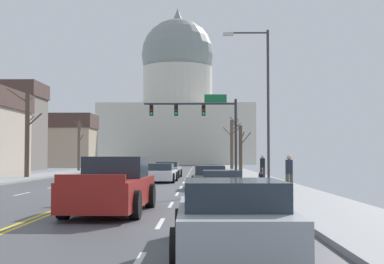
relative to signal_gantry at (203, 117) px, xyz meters
name	(u,v)px	position (x,y,z in m)	size (l,w,h in m)	color
ground	(111,189)	(-4.78, -17.98, -5.02)	(20.00, 180.00, 0.20)	#4A4A4F
signal_gantry	(203,117)	(0.00, 0.00, 0.00)	(7.91, 0.41, 6.80)	#28282D
street_lamp_right	(262,93)	(3.10, -16.74, 0.04)	(2.48, 0.24, 8.37)	#333338
capitol_building	(178,106)	(-4.78, 65.01, 6.95)	(30.48, 19.21, 32.49)	beige
sedan_near_00	(168,170)	(-2.77, -3.14, -4.45)	(2.19, 4.66, 1.23)	#9EA3A8
sedan_near_01	(161,173)	(-2.76, -10.48, -4.48)	(2.08, 4.37, 1.22)	silver
sedan_near_02	(210,178)	(0.27, -17.23, -4.48)	(1.95, 4.37, 1.21)	#6B6056
sedan_near_03	(222,185)	(0.64, -23.40, -4.51)	(1.98, 4.35, 1.13)	silver
pickup_truck_near_04	(112,187)	(-2.95, -29.02, -4.29)	(2.37, 5.68, 1.70)	maroon
sedan_near_05	(232,219)	(0.30, -35.84, -4.43)	(2.17, 4.68, 1.30)	#9EA3A8
sedan_oncoming_00	(136,167)	(-6.76, 9.74, -4.45)	(2.04, 4.61, 1.27)	#6B6056
sedan_oncoming_01	(118,165)	(-10.21, 20.12, -4.50)	(2.05, 4.31, 1.15)	navy
sedan_oncoming_02	(132,164)	(-10.03, 31.63, -4.50)	(2.08, 4.71, 1.15)	#9EA3A8
sedan_oncoming_03	(139,163)	(-9.94, 40.10, -4.47)	(2.20, 4.44, 1.20)	#B71414
flank_building_00	(60,141)	(-20.34, 31.13, -1.16)	(10.06, 6.67, 7.64)	tan
flank_building_02	(2,126)	(-23.68, 17.73, 0.20)	(9.44, 6.60, 10.36)	slate
bare_tree_00	(232,143)	(3.66, 19.02, -1.81)	(2.25, 1.66, 6.07)	brown
bare_tree_01	(27,133)	(-13.13, -5.67, -1.65)	(2.35, 2.26, 6.53)	#4C3D2D
bare_tree_02	(241,148)	(3.57, 4.39, -2.58)	(2.04, 1.36, 5.22)	#4C3D2D
bare_tree_03	(79,144)	(-13.17, 11.68, -2.04)	(0.68, 2.56, 5.42)	brown
pedestrian_00	(263,166)	(3.95, -9.54, -4.00)	(0.35, 0.34, 1.63)	#33333D
pedestrian_01	(289,171)	(3.87, -20.56, -4.01)	(0.35, 0.34, 1.62)	#4C4238
bicycle_parked	(261,179)	(2.94, -17.29, -4.56)	(0.12, 1.77, 0.85)	black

